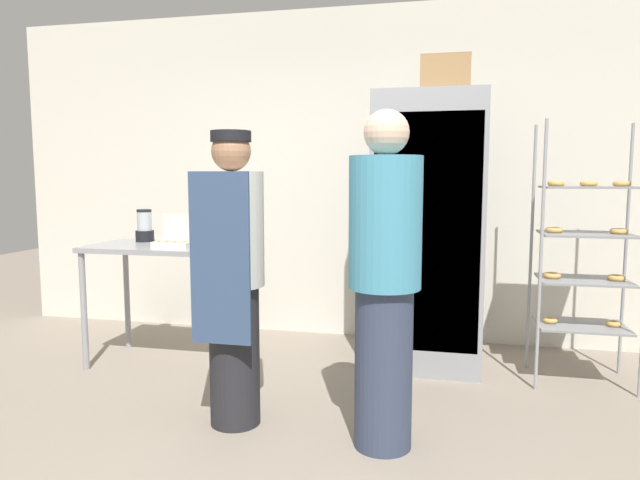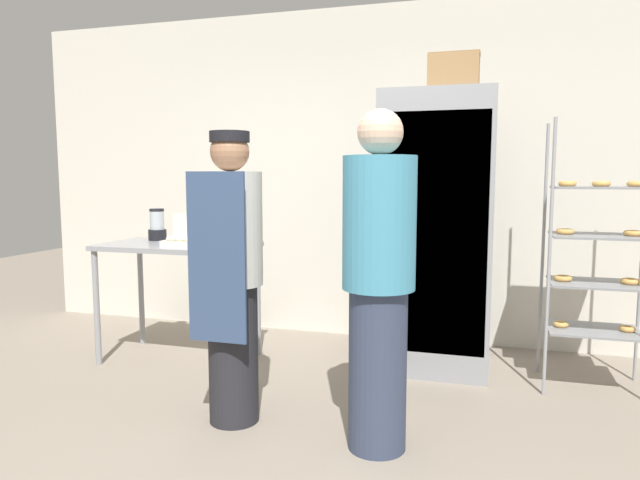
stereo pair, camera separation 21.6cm
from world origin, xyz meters
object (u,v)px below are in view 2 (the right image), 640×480
object	(u,v)px
person_baker	(231,274)
blender_pitcher	(157,226)
refrigerator	(437,233)
donut_box	(183,240)
person_customer	(379,280)
baking_rack	(597,257)
cardboard_storage_box	(454,72)

from	to	relation	value
person_baker	blender_pitcher	bearing A→B (deg)	137.06
refrigerator	person_baker	world-z (taller)	refrigerator
donut_box	blender_pitcher	world-z (taller)	blender_pitcher
blender_pitcher	person_customer	size ratio (longest dim) A/B	0.14
refrigerator	baking_rack	distance (m)	1.06
person_baker	cardboard_storage_box	bearing A→B (deg)	47.32
refrigerator	person_customer	size ratio (longest dim) A/B	1.15
cardboard_storage_box	blender_pitcher	bearing A→B (deg)	-176.38
blender_pitcher	cardboard_storage_box	xyz separation A→B (m)	(2.25, 0.14, 1.09)
person_customer	donut_box	bearing A→B (deg)	152.33
donut_box	blender_pitcher	size ratio (longest dim) A/B	1.06
refrigerator	baking_rack	world-z (taller)	refrigerator
donut_box	person_customer	bearing A→B (deg)	-27.67
person_customer	blender_pitcher	bearing A→B (deg)	149.96
refrigerator	donut_box	bearing A→B (deg)	-162.11
refrigerator	cardboard_storage_box	bearing A→B (deg)	-41.91
blender_pitcher	person_customer	bearing A→B (deg)	-30.04
blender_pitcher	person_baker	bearing A→B (deg)	-42.94
refrigerator	cardboard_storage_box	world-z (taller)	cardboard_storage_box
baking_rack	person_customer	world-z (taller)	baking_rack
donut_box	refrigerator	bearing A→B (deg)	17.89
refrigerator	baking_rack	size ratio (longest dim) A/B	1.13
baking_rack	person_baker	xyz separation A→B (m)	(-2.05, -1.15, -0.03)
refrigerator	person_baker	xyz separation A→B (m)	(-1.01, -1.29, -0.14)
person_customer	person_baker	bearing A→B (deg)	174.02
donut_box	person_baker	bearing A→B (deg)	-45.52
blender_pitcher	person_customer	distance (m)	2.30
cardboard_storage_box	person_customer	xyz separation A→B (m)	(-0.26, -1.29, -1.22)
person_baker	baking_rack	bearing A→B (deg)	29.21
baking_rack	cardboard_storage_box	distance (m)	1.54
baking_rack	donut_box	bearing A→B (deg)	-171.53
baking_rack	cardboard_storage_box	size ratio (longest dim) A/B	5.17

